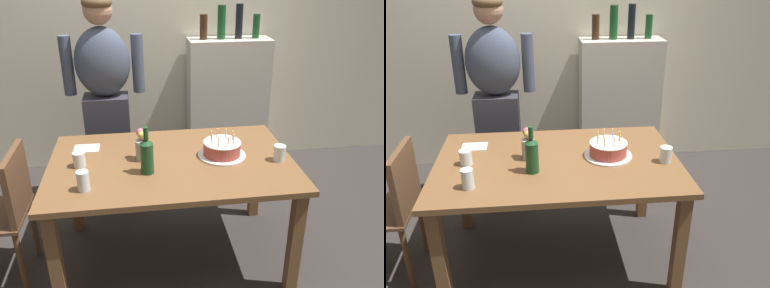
# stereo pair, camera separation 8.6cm
# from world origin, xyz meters

# --- Properties ---
(ground_plane) EXTENTS (10.00, 10.00, 0.00)m
(ground_plane) POSITION_xyz_m (0.00, 0.00, 0.00)
(ground_plane) COLOR #332D2B
(back_wall) EXTENTS (5.20, 0.10, 2.60)m
(back_wall) POSITION_xyz_m (0.00, 1.55, 1.30)
(back_wall) COLOR beige
(back_wall) RESTS_ON ground_plane
(dining_table) EXTENTS (1.50, 0.96, 0.74)m
(dining_table) POSITION_xyz_m (0.00, 0.00, 0.64)
(dining_table) COLOR brown
(dining_table) RESTS_ON ground_plane
(birthday_cake) EXTENTS (0.30, 0.30, 0.16)m
(birthday_cake) POSITION_xyz_m (0.32, 0.02, 0.79)
(birthday_cake) COLOR white
(birthday_cake) RESTS_ON dining_table
(water_glass_near) EXTENTS (0.07, 0.07, 0.09)m
(water_glass_near) POSITION_xyz_m (-0.55, 0.00, 0.79)
(water_glass_near) COLOR silver
(water_glass_near) RESTS_ON dining_table
(water_glass_far) EXTENTS (0.07, 0.07, 0.10)m
(water_glass_far) POSITION_xyz_m (0.66, -0.09, 0.79)
(water_glass_far) COLOR silver
(water_glass_far) RESTS_ON dining_table
(water_glass_side) EXTENTS (0.07, 0.07, 0.11)m
(water_glass_side) POSITION_xyz_m (-0.50, -0.28, 0.80)
(water_glass_side) COLOR silver
(water_glass_side) RESTS_ON dining_table
(wine_bottle) EXTENTS (0.08, 0.08, 0.28)m
(wine_bottle) POSITION_xyz_m (-0.15, -0.13, 0.85)
(wine_bottle) COLOR #194723
(wine_bottle) RESTS_ON dining_table
(napkin_stack) EXTENTS (0.16, 0.12, 0.01)m
(napkin_stack) POSITION_xyz_m (-0.54, 0.24, 0.74)
(napkin_stack) COLOR white
(napkin_stack) RESTS_ON dining_table
(flower_vase) EXTENTS (0.08, 0.09, 0.20)m
(flower_vase) POSITION_xyz_m (-0.18, 0.04, 0.83)
(flower_vase) COLOR #999E93
(flower_vase) RESTS_ON dining_table
(person_man_bearded) EXTENTS (0.61, 0.27, 1.66)m
(person_man_bearded) POSITION_xyz_m (-0.43, 0.81, 0.87)
(person_man_bearded) COLOR #33333D
(person_man_bearded) RESTS_ON ground_plane
(dining_chair) EXTENTS (0.42, 0.42, 0.87)m
(dining_chair) POSITION_xyz_m (-1.02, -0.03, 0.52)
(dining_chair) COLOR brown
(dining_chair) RESTS_ON ground_plane
(shelf_cabinet) EXTENTS (0.74, 0.30, 1.53)m
(shelf_cabinet) POSITION_xyz_m (0.66, 1.33, 0.63)
(shelf_cabinet) COLOR beige
(shelf_cabinet) RESTS_ON ground_plane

